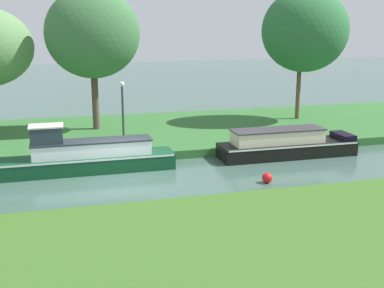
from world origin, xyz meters
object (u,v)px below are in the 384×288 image
Objects in this scene: mooring_post_far at (288,133)px; willow_tree_centre at (93,34)px; black_barge at (285,145)px; lamp_post at (123,107)px; mooring_post_near at (82,148)px; channel_buoy at (267,178)px; willow_tree_right at (305,31)px; forest_narrowboat at (85,157)px.

willow_tree_centre is at bearing 152.42° from mooring_post_far.
black_barge is 2.09× the size of lamp_post.
black_barge is 12.91× the size of mooring_post_near.
willow_tree_right is at bearing 56.21° from channel_buoy.
black_barge is 11.54m from willow_tree_centre.
mooring_post_near is (-9.33, 1.52, 0.08)m from black_barge.
willow_tree_right reaches higher than black_barge.
black_barge is at bearing -15.49° from lamp_post.
forest_narrowboat is at bearing -155.28° from willow_tree_right.
forest_narrowboat is 14.72× the size of mooring_post_near.
lamp_post is 4.38× the size of mooring_post_far.
willow_tree_centre is 5.43m from lamp_post.
lamp_post reaches higher than channel_buoy.
black_barge is 7.83m from lamp_post.
willow_tree_centre is 6.96m from mooring_post_near.
mooring_post_near is (-13.27, -4.56, -5.05)m from willow_tree_right.
forest_narrowboat reaches higher than black_barge.
black_barge is at bearing -122.95° from willow_tree_right.
channel_buoy is at bearing -47.96° from lamp_post.
willow_tree_centre reaches higher than lamp_post.
mooring_post_far is 5.98m from channel_buoy.
willow_tree_right is 10.75× the size of mooring_post_far.
channel_buoy is at bearing -123.79° from willow_tree_right.
lamp_post is (1.92, 2.04, 1.70)m from forest_narrowboat.
mooring_post_far is at bearing 56.24° from channel_buoy.
forest_narrowboat is 2.38× the size of lamp_post.
black_barge is 4.21m from channel_buoy.
forest_narrowboat is 10.27m from mooring_post_far.
willow_tree_centre is at bearing 142.66° from black_barge.
mooring_post_near is 10.21m from mooring_post_far.
mooring_post_far is at bearing 59.76° from black_barge.
willow_tree_right reaches higher than willow_tree_centre.
channel_buoy is (5.84, -9.73, -5.39)m from willow_tree_centre.
channel_buoy is (-3.31, -4.95, -0.55)m from mooring_post_far.
lamp_post is (-11.30, -4.05, -3.35)m from willow_tree_right.
mooring_post_far is at bearing 0.00° from mooring_post_near.
willow_tree_right is 18.64× the size of channel_buoy.
willow_tree_centre reaches higher than black_barge.
mooring_post_near is (-0.05, 1.52, -0.00)m from forest_narrowboat.
willow_tree_right is at bearing 57.05° from black_barge.
channel_buoy is at bearing -123.76° from mooring_post_far.
forest_narrowboat is 18.07× the size of channel_buoy.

